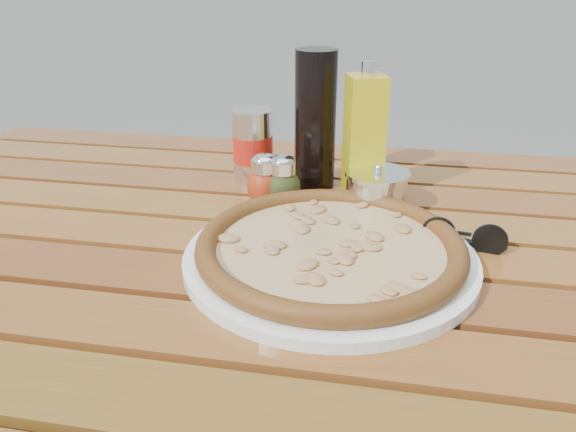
% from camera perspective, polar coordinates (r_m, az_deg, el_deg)
% --- Properties ---
extents(table, '(1.40, 0.90, 0.75)m').
position_cam_1_polar(table, '(0.78, -0.27, -7.67)').
color(table, '#39220D').
rests_on(table, ground).
extents(plate, '(0.40, 0.40, 0.01)m').
position_cam_1_polar(plate, '(0.70, 4.27, -4.25)').
color(plate, white).
rests_on(plate, table).
extents(pizza, '(0.35, 0.35, 0.03)m').
position_cam_1_polar(pizza, '(0.69, 4.31, -3.10)').
color(pizza, beige).
rests_on(pizza, plate).
extents(pepper_shaker, '(0.06, 0.06, 0.08)m').
position_cam_1_polar(pepper_shaker, '(0.85, -2.39, 3.59)').
color(pepper_shaker, '#B63814').
rests_on(pepper_shaker, table).
extents(oregano_shaker, '(0.06, 0.06, 0.08)m').
position_cam_1_polar(oregano_shaker, '(0.84, -0.55, 3.44)').
color(oregano_shaker, '#3A411A').
rests_on(oregano_shaker, table).
extents(dark_bottle, '(0.07, 0.07, 0.22)m').
position_cam_1_polar(dark_bottle, '(0.91, 2.79, 9.69)').
color(dark_bottle, black).
rests_on(dark_bottle, table).
extents(soda_can, '(0.07, 0.07, 0.12)m').
position_cam_1_polar(soda_can, '(0.95, -3.59, 7.10)').
color(soda_can, silver).
rests_on(soda_can, table).
extents(olive_oil_cruet, '(0.07, 0.07, 0.21)m').
position_cam_1_polar(olive_oil_cruet, '(0.87, 7.75, 7.91)').
color(olive_oil_cruet, gold).
rests_on(olive_oil_cruet, table).
extents(parmesan_tin, '(0.10, 0.10, 0.07)m').
position_cam_1_polar(parmesan_tin, '(0.85, 8.97, 2.64)').
color(parmesan_tin, silver).
rests_on(parmesan_tin, table).
extents(sunglasses, '(0.11, 0.04, 0.04)m').
position_cam_1_polar(sunglasses, '(0.76, 17.43, -2.07)').
color(sunglasses, black).
rests_on(sunglasses, table).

